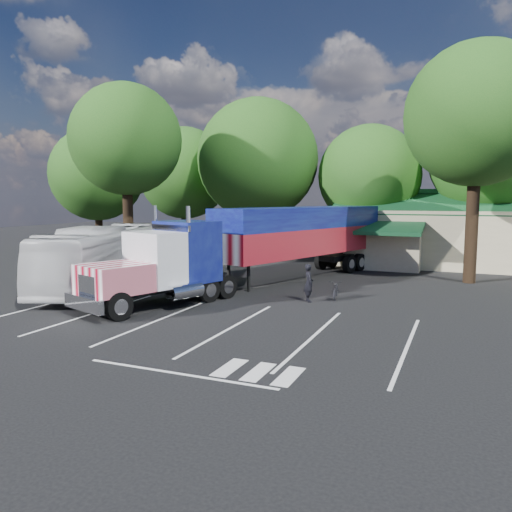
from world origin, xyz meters
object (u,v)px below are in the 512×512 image
at_px(semi_truck, 273,239).
at_px(silver_sedan, 372,256).
at_px(tour_bus, 102,257).
at_px(woman, 309,283).
at_px(bicycle, 336,289).

bearing_deg(semi_truck, silver_sedan, 88.21).
bearing_deg(silver_sedan, tour_bus, 143.63).
relative_size(semi_truck, tour_bus, 1.76).
xyz_separation_m(semi_truck, woman, (3.39, -4.15, -1.66)).
height_order(bicycle, silver_sedan, silver_sedan).
bearing_deg(bicycle, silver_sedan, 83.31).
xyz_separation_m(woman, tour_bus, (-11.50, -0.69, 0.78)).
distance_m(bicycle, silver_sedan, 13.01).
height_order(semi_truck, silver_sedan, semi_truck).
bearing_deg(bicycle, tour_bus, 179.96).
bearing_deg(tour_bus, woman, -14.69).
bearing_deg(tour_bus, silver_sedan, 33.10).
distance_m(semi_truck, bicycle, 5.66).
distance_m(tour_bus, silver_sedan, 19.19).
relative_size(semi_truck, silver_sedan, 5.09).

